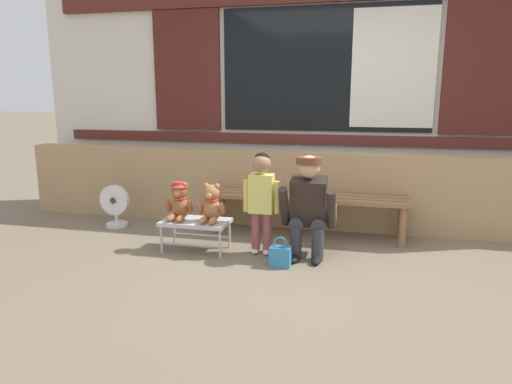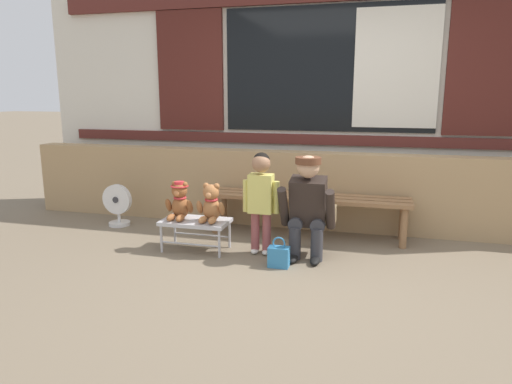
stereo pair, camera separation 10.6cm
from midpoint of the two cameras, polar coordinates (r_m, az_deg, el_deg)
name	(u,v)px [view 1 (the left image)]	position (r m, az deg, el deg)	size (l,w,h in m)	color
ground_plane	(299,273)	(3.97, 4.49, -9.92)	(60.00, 60.00, 0.00)	#756651
brick_low_wall	(318,190)	(5.20, 7.09, 0.23)	(7.07, 0.25, 0.85)	tan
shop_facade	(327,68)	(5.61, 8.13, 14.86)	(7.22, 0.26, 3.53)	silver
wooden_bench_long	(306,202)	(4.87, 5.59, -1.18)	(2.10, 0.40, 0.44)	#8E6642
small_display_bench	(196,224)	(4.46, -8.12, -3.88)	(0.64, 0.36, 0.30)	#BCBCC1
teddy_bear_with_hat	(179,202)	(4.47, -10.09, -1.18)	(0.28, 0.27, 0.36)	#93562D
teddy_bear_plain	(211,204)	(4.36, -6.23, -1.53)	(0.28, 0.26, 0.36)	#A86B3D
child_standing	(262,192)	(4.26, -0.02, -0.01)	(0.35, 0.18, 0.96)	#994C4C
adult_crouching	(310,206)	(4.22, 5.91, -1.74)	(0.50, 0.49, 0.95)	#333338
handbag_on_ground	(280,256)	(4.06, 2.25, -7.89)	(0.18, 0.11, 0.27)	teal
floor_fan	(115,206)	(5.47, -17.49, -1.67)	(0.34, 0.24, 0.48)	silver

